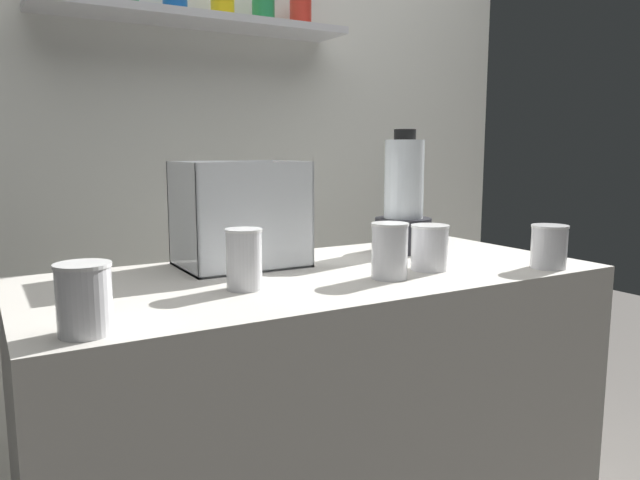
% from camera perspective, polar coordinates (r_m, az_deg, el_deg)
% --- Properties ---
extents(counter, '(1.40, 0.64, 0.90)m').
position_cam_1_polar(counter, '(1.63, 0.00, -18.71)').
color(counter, beige).
rests_on(counter, ground_plane).
extents(back_wall_unit, '(2.60, 0.24, 2.50)m').
position_cam_1_polar(back_wall_unit, '(2.15, -10.57, 10.16)').
color(back_wall_unit, silver).
rests_on(back_wall_unit, ground_plane).
extents(carrot_display_bin, '(0.31, 0.23, 0.27)m').
position_cam_1_polar(carrot_display_bin, '(1.56, -7.91, 0.53)').
color(carrot_display_bin, white).
rests_on(carrot_display_bin, counter).
extents(blender_pitcher, '(0.17, 0.17, 0.36)m').
position_cam_1_polar(blender_pitcher, '(1.78, 7.95, 3.33)').
color(blender_pitcher, black).
rests_on(blender_pitcher, counter).
extents(juice_cup_beet_far_left, '(0.09, 0.09, 0.12)m').
position_cam_1_polar(juice_cup_beet_far_left, '(1.05, -21.49, -5.59)').
color(juice_cup_beet_far_left, white).
rests_on(juice_cup_beet_far_left, counter).
extents(juice_cup_pomegranate_left, '(0.08, 0.08, 0.13)m').
position_cam_1_polar(juice_cup_pomegranate_left, '(1.30, -7.22, -2.22)').
color(juice_cup_pomegranate_left, white).
rests_on(juice_cup_pomegranate_left, counter).
extents(juice_cup_beet_middle, '(0.09, 0.09, 0.13)m').
position_cam_1_polar(juice_cup_beet_middle, '(1.41, 6.64, -1.34)').
color(juice_cup_beet_middle, white).
rests_on(juice_cup_beet_middle, counter).
extents(juice_cup_pomegranate_right, '(0.10, 0.10, 0.11)m').
position_cam_1_polar(juice_cup_pomegranate_right, '(1.52, 10.37, -0.88)').
color(juice_cup_pomegranate_right, white).
rests_on(juice_cup_pomegranate_right, counter).
extents(juice_cup_pomegranate_far_right, '(0.09, 0.09, 0.11)m').
position_cam_1_polar(juice_cup_pomegranate_far_right, '(1.63, 20.94, -0.77)').
color(juice_cup_pomegranate_far_right, white).
rests_on(juice_cup_pomegranate_far_right, counter).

